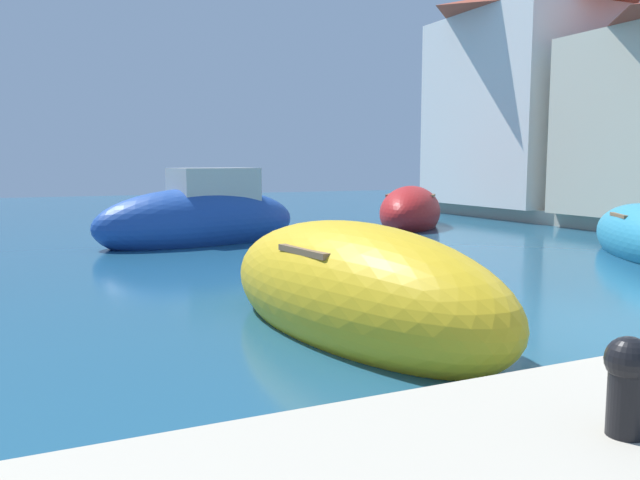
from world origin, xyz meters
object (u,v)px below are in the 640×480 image
(moored_boat_3, at_px, (201,219))
(moored_boat_5, at_px, (410,212))
(moored_boat_2, at_px, (354,292))
(mooring_bollard, at_px, (628,380))
(waterfront_building_annex, at_px, (535,96))

(moored_boat_3, distance_m, moored_boat_5, 7.98)
(moored_boat_2, xyz_separation_m, moored_boat_5, (8.45, 11.71, -0.01))
(moored_boat_2, xyz_separation_m, mooring_bollard, (-0.53, -4.70, 0.34))
(moored_boat_5, bearing_deg, moored_boat_2, 3.32)
(moored_boat_2, bearing_deg, moored_boat_3, -10.24)
(waterfront_building_annex, bearing_deg, moored_boat_3, -166.41)
(moored_boat_2, xyz_separation_m, moored_boat_3, (0.59, 10.32, 0.13))
(moored_boat_2, relative_size, moored_boat_3, 0.90)
(moored_boat_3, height_order, waterfront_building_annex, waterfront_building_annex)
(moored_boat_3, bearing_deg, waterfront_building_annex, -179.68)
(moored_boat_5, xyz_separation_m, waterfront_building_annex, (7.77, 2.39, 4.58))
(moored_boat_3, xyz_separation_m, waterfront_building_annex, (15.63, 3.78, 4.44))
(waterfront_building_annex, xyz_separation_m, mooring_bollard, (-16.75, -18.80, -4.23))
(waterfront_building_annex, bearing_deg, mooring_bollard, -131.70)
(waterfront_building_annex, distance_m, mooring_bollard, 25.53)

